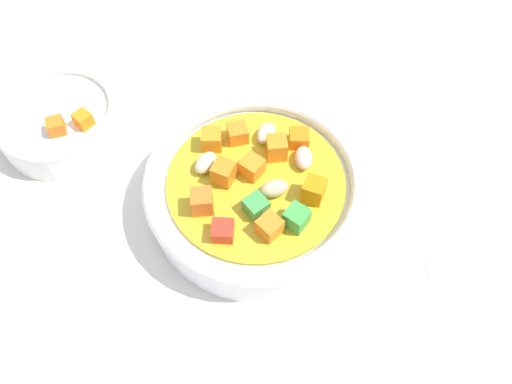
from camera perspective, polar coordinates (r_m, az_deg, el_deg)
The scene contains 4 objects.
ground_plane at distance 46.54cm, azimuth -0.00°, elevation -2.06°, with size 140.00×140.00×2.00cm, color silver.
soup_bowl_main at distance 43.37cm, azimuth 0.00°, elevation 0.38°, with size 19.76×19.76×6.06cm.
spoon at distance 42.57cm, azimuth 14.25°, elevation -12.25°, with size 17.32×18.08×0.81cm.
side_bowl_small at distance 52.71cm, azimuth -22.05°, elevation 7.78°, with size 12.25×12.25×4.67cm.
Camera 1 is at (-7.24, 22.01, 39.36)cm, focal length 34.12 mm.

